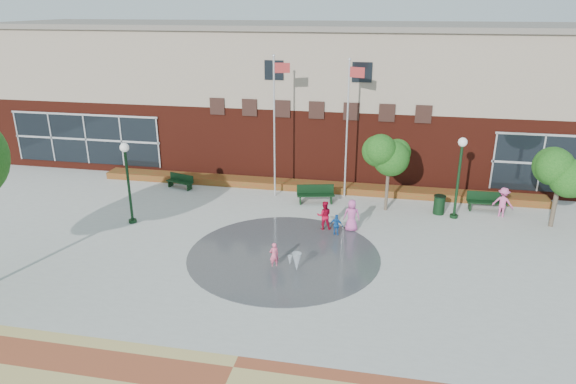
% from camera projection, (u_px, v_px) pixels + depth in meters
% --- Properties ---
extents(ground, '(120.00, 120.00, 0.00)m').
position_uv_depth(ground, '(268.00, 291.00, 19.69)').
color(ground, '#666056').
rests_on(ground, ground).
extents(plaza_concrete, '(46.00, 18.00, 0.01)m').
position_uv_depth(plaza_concrete, '(288.00, 245.00, 23.37)').
color(plaza_concrete, '#A8A8A0').
rests_on(plaza_concrete, ground).
extents(splash_pad, '(8.40, 8.40, 0.01)m').
position_uv_depth(splash_pad, '(284.00, 255.00, 22.45)').
color(splash_pad, '#383A3D').
rests_on(splash_pad, ground).
extents(library_building, '(44.40, 10.40, 9.20)m').
position_uv_depth(library_building, '(327.00, 95.00, 34.18)').
color(library_building, '#4C160D').
rests_on(library_building, ground).
extents(flower_bed, '(26.00, 1.20, 0.40)m').
position_uv_depth(flower_bed, '(313.00, 190.00, 30.37)').
color(flower_bed, '#A81610').
rests_on(flower_bed, ground).
extents(flagpole_left, '(0.92, 0.20, 7.89)m').
position_uv_depth(flagpole_left, '(275.00, 120.00, 27.88)').
color(flagpole_left, silver).
rests_on(flagpole_left, ground).
extents(flagpole_right, '(0.90, 0.40, 7.72)m').
position_uv_depth(flagpole_right, '(348.00, 123.00, 27.74)').
color(flagpole_right, silver).
rests_on(flagpole_right, ground).
extents(lamp_left, '(0.44, 0.44, 4.13)m').
position_uv_depth(lamp_left, '(127.00, 174.00, 24.92)').
color(lamp_left, black).
rests_on(lamp_left, ground).
extents(lamp_right, '(0.45, 0.45, 4.24)m').
position_uv_depth(lamp_right, '(459.00, 169.00, 25.48)').
color(lamp_right, black).
rests_on(lamp_right, ground).
extents(bench_left, '(1.78, 0.96, 0.86)m').
position_uv_depth(bench_left, '(180.00, 184.00, 30.49)').
color(bench_left, black).
rests_on(bench_left, ground).
extents(bench_mid, '(2.12, 1.03, 1.03)m').
position_uv_depth(bench_mid, '(316.00, 198.00, 28.20)').
color(bench_mid, black).
rests_on(bench_mid, ground).
extents(bench_right, '(2.03, 0.65, 1.01)m').
position_uv_depth(bench_right, '(486.00, 205.00, 27.18)').
color(bench_right, black).
rests_on(bench_right, ground).
extents(trash_can, '(0.62, 0.62, 1.02)m').
position_uv_depth(trash_can, '(439.00, 205.00, 26.71)').
color(trash_can, black).
rests_on(trash_can, ground).
extents(tree_mid, '(2.45, 2.45, 4.13)m').
position_uv_depth(tree_mid, '(389.00, 156.00, 26.35)').
color(tree_mid, '#483B2E').
rests_on(tree_mid, ground).
extents(tree_small_right, '(2.42, 2.42, 4.14)m').
position_uv_depth(tree_small_right, '(562.00, 168.00, 24.32)').
color(tree_small_right, '#483B2E').
rests_on(tree_small_right, ground).
extents(water_jet_a, '(0.40, 0.40, 0.78)m').
position_uv_depth(water_jet_a, '(297.00, 271.00, 21.12)').
color(water_jet_a, white).
rests_on(water_jet_a, ground).
extents(water_jet_b, '(0.19, 0.19, 0.44)m').
position_uv_depth(water_jet_b, '(290.00, 266.00, 21.55)').
color(water_jet_b, white).
rests_on(water_jet_b, ground).
extents(child_splash, '(0.48, 0.44, 1.10)m').
position_uv_depth(child_splash, '(274.00, 255.00, 21.31)').
color(child_splash, '#F0597C').
rests_on(child_splash, ground).
extents(adult_red, '(0.81, 0.69, 1.47)m').
position_uv_depth(adult_red, '(324.00, 215.00, 24.79)').
color(adult_red, '#B70B2B').
rests_on(adult_red, ground).
extents(adult_pink, '(0.82, 0.58, 1.59)m').
position_uv_depth(adult_pink, '(352.00, 215.00, 24.64)').
color(adult_pink, '#CA529E').
rests_on(adult_pink, ground).
extents(child_blue, '(0.67, 0.37, 1.07)m').
position_uv_depth(child_blue, '(336.00, 225.00, 24.18)').
color(child_blue, '#1856A9').
rests_on(child_blue, ground).
extents(person_bench, '(1.16, 0.90, 1.57)m').
position_uv_depth(person_bench, '(503.00, 202.00, 26.29)').
color(person_bench, '#D35694').
rests_on(person_bench, ground).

